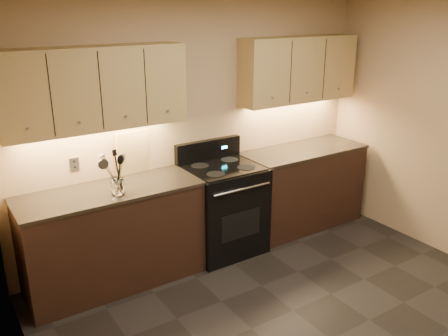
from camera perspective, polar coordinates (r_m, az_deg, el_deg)
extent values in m
cube|color=tan|center=(4.88, -3.00, 5.15)|extent=(4.00, 0.04, 2.60)
cube|color=tan|center=(2.44, -20.60, -11.14)|extent=(0.04, 4.00, 2.60)
cube|color=black|center=(4.49, -13.18, -8.25)|extent=(1.60, 0.60, 0.90)
cube|color=#342B21|center=(4.30, -13.64, -2.73)|extent=(1.62, 0.62, 0.03)
cube|color=black|center=(5.58, 9.28, -2.43)|extent=(1.44, 0.60, 0.90)
cube|color=#342B21|center=(5.43, 9.54, 2.14)|extent=(1.46, 0.62, 0.03)
cube|color=black|center=(4.93, -0.12, -5.01)|extent=(0.76, 0.65, 0.92)
cube|color=black|center=(4.76, -0.12, 0.10)|extent=(0.70, 0.60, 0.01)
cube|color=black|center=(4.96, -1.91, 2.15)|extent=(0.76, 0.07, 0.22)
cube|color=#19E5F2|center=(5.02, 0.06, 2.50)|extent=(0.06, 0.00, 0.03)
cylinder|color=silver|center=(4.54, 2.21, -2.56)|extent=(0.65, 0.02, 0.02)
cube|color=black|center=(4.71, 2.06, -6.88)|extent=(0.46, 0.00, 0.28)
cylinder|color=black|center=(4.55, -1.00, -0.73)|extent=(0.18, 0.18, 0.00)
cylinder|color=black|center=(4.74, 2.69, 0.07)|extent=(0.18, 0.18, 0.00)
cylinder|color=black|center=(4.79, -2.91, 0.29)|extent=(0.18, 0.18, 0.00)
cylinder|color=black|center=(4.97, 0.68, 1.02)|extent=(0.18, 0.18, 0.00)
cube|color=tan|center=(4.20, -15.30, 9.20)|extent=(1.60, 0.30, 0.70)
cube|color=tan|center=(5.35, 8.97, 11.65)|extent=(1.44, 0.30, 0.70)
cube|color=#B2B5BA|center=(4.45, -17.56, 0.43)|extent=(0.08, 0.01, 0.12)
cylinder|color=white|center=(4.16, -12.66, -2.12)|extent=(0.15, 0.15, 0.15)
cylinder|color=white|center=(4.18, -12.60, -2.95)|extent=(0.11, 0.11, 0.02)
cube|color=#DDC177|center=(4.58, -10.96, 1.83)|extent=(0.34, 0.11, 0.43)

